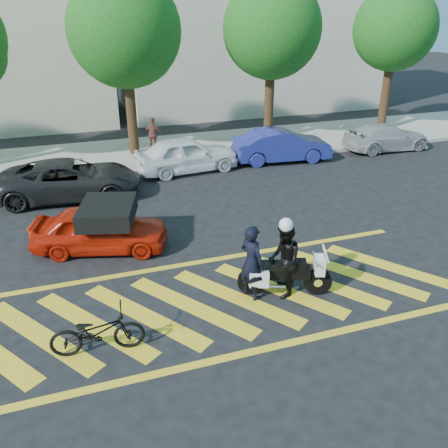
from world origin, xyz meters
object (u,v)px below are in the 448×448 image
object	(u,v)px
police_motorcycle	(283,274)
officer_moto	(284,260)
parked_right	(282,146)
bicycle	(97,332)
parked_far_right	(387,137)
parked_mid_right	(187,154)
officer_bike	(252,262)
parked_mid_left	(70,179)
red_convertible	(100,229)

from	to	relation	value
police_motorcycle	officer_moto	world-z (taller)	officer_moto
police_motorcycle	parked_right	xyz separation A→B (m)	(4.31, 9.37, 0.15)
bicycle	parked_far_right	size ratio (longest dim) A/B	0.45
bicycle	parked_mid_right	size ratio (longest dim) A/B	0.44
police_motorcycle	officer_bike	bearing A→B (deg)	-170.00
parked_mid_left	officer_bike	bearing A→B (deg)	-148.30
officer_moto	parked_mid_right	xyz separation A→B (m)	(0.10, 9.38, -0.21)
parked_mid_right	parked_right	bearing A→B (deg)	-95.36
officer_moto	parked_mid_right	bearing A→B (deg)	-161.22
parked_mid_left	parked_mid_right	world-z (taller)	parked_mid_right
officer_moto	parked_mid_right	distance (m)	9.39
bicycle	red_convertible	bearing A→B (deg)	-0.18
bicycle	parked_right	distance (m)	13.32
parked_far_right	officer_moto	bearing A→B (deg)	135.03
bicycle	officer_moto	distance (m)	4.45
red_convertible	parked_mid_right	bearing A→B (deg)	-19.15
bicycle	parked_far_right	distance (m)	17.29
officer_bike	police_motorcycle	xyz separation A→B (m)	(0.77, -0.13, -0.39)
bicycle	officer_bike	bearing A→B (deg)	-70.73
officer_moto	parked_far_right	bearing A→B (deg)	153.49
parked_mid_left	parked_right	world-z (taller)	parked_right
officer_moto	parked_mid_right	world-z (taller)	officer_moto
parked_mid_left	bicycle	bearing A→B (deg)	-172.96
bicycle	parked_mid_left	world-z (taller)	parked_mid_left
bicycle	parked_far_right	xyz separation A→B (m)	(14.05, 10.09, 0.11)
officer_bike	bicycle	bearing A→B (deg)	78.44
police_motorcycle	parked_right	bearing A→B (deg)	84.68
parked_mid_left	police_motorcycle	bearing A→B (deg)	-144.29
parked_mid_right	parked_right	size ratio (longest dim) A/B	1.00
bicycle	red_convertible	xyz separation A→B (m)	(0.48, 4.39, 0.15)
parked_far_right	parked_right	bearing A→B (deg)	90.92
officer_bike	bicycle	distance (m)	3.74
officer_bike	parked_right	world-z (taller)	officer_bike
bicycle	parked_mid_left	bearing A→B (deg)	6.97
parked_right	parked_far_right	xyz separation A→B (m)	(5.35, 0.00, -0.09)
parked_right	red_convertible	bearing A→B (deg)	131.06
police_motorcycle	parked_mid_left	world-z (taller)	parked_mid_left
parked_mid_left	parked_right	distance (m)	8.93
bicycle	red_convertible	distance (m)	4.42
red_convertible	officer_bike	bearing A→B (deg)	-122.76
bicycle	red_convertible	world-z (taller)	red_convertible
red_convertible	parked_far_right	distance (m)	14.71
officer_bike	officer_moto	world-z (taller)	officer_bike
red_convertible	parked_right	bearing A→B (deg)	-39.45
parked_mid_right	officer_bike	bearing A→B (deg)	169.38
police_motorcycle	parked_mid_right	distance (m)	9.37
red_convertible	parked_mid_left	world-z (taller)	parked_mid_left
police_motorcycle	red_convertible	xyz separation A→B (m)	(-3.90, 3.67, 0.09)
parked_mid_right	parked_far_right	world-z (taller)	parked_mid_right
red_convertible	parked_mid_left	bearing A→B (deg)	23.89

